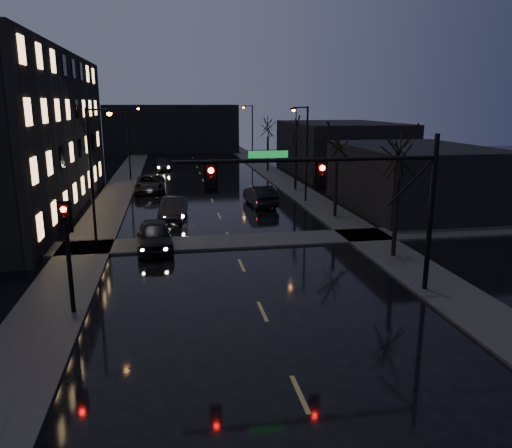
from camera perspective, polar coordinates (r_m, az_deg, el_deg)
name	(u,v)px	position (r m, az deg, el deg)	size (l,w,h in m)	color
ground	(320,438)	(13.78, 7.31, -23.12)	(160.00, 160.00, 0.00)	black
sidewalk_left	(115,197)	(46.51, -15.84, 3.00)	(3.00, 140.00, 0.12)	#2D2D2B
sidewalk_right	(299,191)	(47.75, 4.91, 3.73)	(3.00, 140.00, 0.12)	#2D2D2B
sidewalk_cross	(231,241)	(30.33, -2.86, -2.00)	(40.00, 3.00, 0.12)	#2D2D2B
commercial_right_near	(414,178)	(41.53, 17.59, 5.07)	(10.00, 14.00, 5.00)	black
commercial_right_far	(340,148)	(62.20, 9.61, 8.62)	(12.00, 18.00, 6.00)	black
far_block	(172,129)	(88.61, -9.59, 10.70)	(22.00, 10.00, 8.00)	black
signal_mast	(350,186)	(21.09, 10.65, 4.24)	(11.11, 0.41, 7.00)	black
signal_pole_left	(67,242)	(20.59, -20.77, -1.93)	(0.35, 0.41, 4.53)	black
tree_near	(401,143)	(27.29, 16.21, 8.88)	(3.52, 3.52, 8.08)	black
tree_mid_a	(338,138)	(36.56, 9.32, 9.69)	(3.30, 3.30, 7.58)	black
tree_mid_b	(296,121)	(48.02, 4.65, 11.65)	(3.74, 3.74, 8.59)	black
tree_far	(268,122)	(61.70, 1.38, 11.61)	(3.43, 3.43, 7.88)	black
streetlight_l_near	(95,168)	(29.02, -17.97, 6.14)	(1.53, 0.28, 8.00)	black
streetlight_l_far	(130,137)	(55.77, -14.17, 9.67)	(1.53, 0.28, 8.00)	black
streetlight_r_mid	(304,146)	(42.12, 5.54, 8.86)	(1.53, 0.28, 8.00)	black
streetlight_r_far	(251,129)	(69.48, -0.59, 10.77)	(1.53, 0.28, 8.00)	black
oncoming_car_a	(155,235)	(29.23, -11.49, -1.28)	(1.99, 4.96, 1.69)	black
oncoming_car_b	(173,208)	(36.76, -9.43, 1.78)	(1.68, 4.81, 1.59)	black
oncoming_car_c	(150,184)	(48.43, -12.01, 4.54)	(2.73, 5.92, 1.64)	black
oncoming_car_d	(164,165)	(64.26, -10.51, 6.65)	(1.91, 4.70, 1.36)	black
lead_car	(260,195)	(41.23, 0.48, 3.30)	(1.77, 5.08, 1.67)	black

